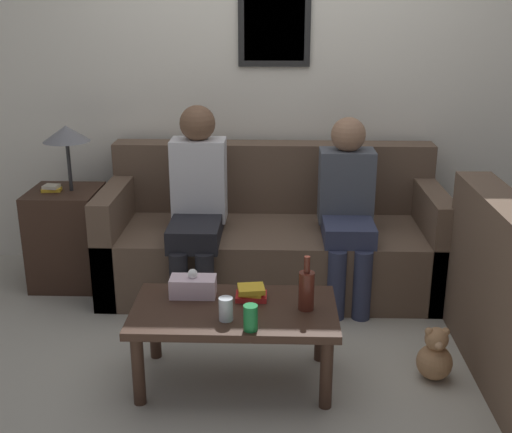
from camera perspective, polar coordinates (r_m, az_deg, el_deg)
name	(u,v)px	position (r m, az deg, el deg)	size (l,w,h in m)	color
ground_plane	(271,319)	(3.91, 1.35, -9.08)	(16.00, 16.00, 0.00)	#ADA899
wall_back	(274,81)	(4.49, 1.60, 11.99)	(9.00, 0.08, 2.60)	silver
couch_main	(272,240)	(4.27, 1.45, -2.06)	(2.17, 0.88, 0.91)	brown
coffee_table	(234,319)	(3.18, -1.94, -9.08)	(1.00, 0.54, 0.40)	#382319
side_table_with_lamp	(68,231)	(4.44, -16.40, -1.22)	(0.45, 0.45, 1.07)	#382319
wine_bottle	(306,289)	(3.10, 4.50, -6.47)	(0.08, 0.08, 0.27)	#562319
drinking_glass	(226,309)	(3.02, -2.70, -8.21)	(0.07, 0.07, 0.11)	silver
book_stack	(251,293)	(3.22, -0.43, -6.82)	(0.15, 0.13, 0.07)	red
soda_can	(251,318)	(2.92, -0.49, -8.99)	(0.07, 0.07, 0.12)	#197A38
tissue_box	(193,286)	(3.26, -5.62, -6.17)	(0.23, 0.12, 0.15)	silver
person_left	(197,198)	(3.99, -5.25, 1.62)	(0.34, 0.64, 1.22)	black
person_right	(347,203)	(4.01, 8.11, 1.15)	(0.34, 0.58, 1.15)	#2D334C
teddy_bear	(435,356)	(3.42, 15.61, -11.90)	(0.18, 0.18, 0.28)	#A87A51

